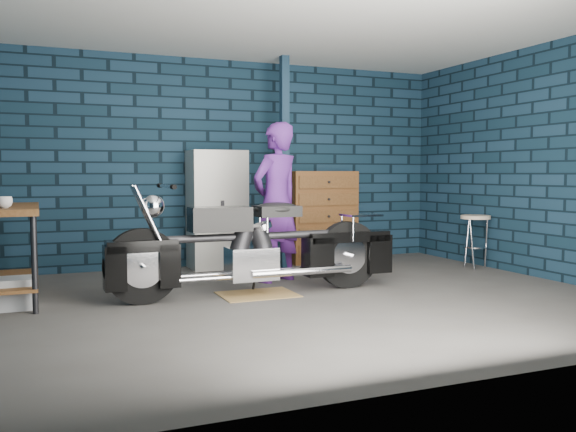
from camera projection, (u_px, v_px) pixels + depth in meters
name	position (u px, v px, depth m)	size (l,w,h in m)	color
ground	(307.00, 299.00, 5.89)	(6.00, 6.00, 0.00)	#454340
room_walls	(286.00, 106.00, 6.26)	(6.02, 5.01, 2.71)	#0E222F
support_post	(284.00, 163.00, 7.80)	(0.10, 0.10, 2.70)	#12273A
workbench	(6.00, 254.00, 5.72)	(0.60, 1.40, 0.91)	brown
drip_mat	(258.00, 294.00, 6.09)	(0.75, 0.56, 0.01)	olive
motorcycle	(258.00, 239.00, 6.05)	(2.53, 0.69, 1.12)	black
person	(276.00, 202.00, 6.81)	(0.65, 0.43, 1.78)	#4E1E73
storage_bin	(8.00, 294.00, 5.45)	(0.45, 0.32, 0.28)	#92959A
locker	(217.00, 210.00, 7.79)	(0.70, 0.50, 1.50)	beige
tool_chest	(320.00, 217.00, 8.35)	(0.93, 0.52, 1.24)	brown
shop_stool	(475.00, 242.00, 7.79)	(0.37, 0.37, 0.68)	beige
cup_a	(5.00, 202.00, 5.31)	(0.13, 0.13, 0.10)	beige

